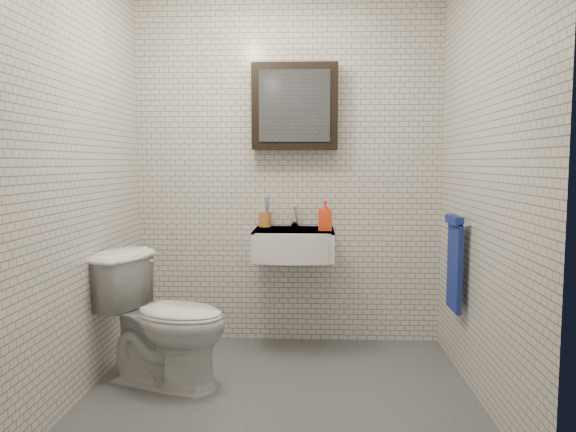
{
  "coord_description": "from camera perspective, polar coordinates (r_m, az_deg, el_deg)",
  "views": [
    {
      "loc": [
        0.19,
        -3.06,
        1.31
      ],
      "look_at": [
        0.02,
        0.45,
        0.97
      ],
      "focal_mm": 35.0,
      "sensor_mm": 36.0,
      "label": 1
    }
  ],
  "objects": [
    {
      "name": "towel_rail",
      "position": [
        3.56,
        16.57,
        -4.22
      ],
      "size": [
        0.09,
        0.3,
        0.58
      ],
      "color": "silver",
      "rests_on": "room_shell"
    },
    {
      "name": "faucet",
      "position": [
        4.01,
        0.68,
        -0.16
      ],
      "size": [
        0.06,
        0.2,
        0.15
      ],
      "color": "silver",
      "rests_on": "washbasin"
    },
    {
      "name": "washbasin",
      "position": [
        3.84,
        0.58,
        -2.84
      ],
      "size": [
        0.55,
        0.5,
        0.2
      ],
      "color": "white",
      "rests_on": "room_shell"
    },
    {
      "name": "ground",
      "position": [
        3.33,
        -0.82,
        -17.6
      ],
      "size": [
        2.2,
        2.0,
        0.01
      ],
      "primitive_type": "cube",
      "color": "#46494D",
      "rests_on": "ground"
    },
    {
      "name": "room_shell",
      "position": [
        3.07,
        -0.85,
        8.38
      ],
      "size": [
        2.22,
        2.02,
        2.51
      ],
      "color": "silver",
      "rests_on": "ground"
    },
    {
      "name": "toilet",
      "position": [
        3.43,
        -12.37,
        -10.17
      ],
      "size": [
        0.87,
        0.67,
        0.78
      ],
      "primitive_type": "imported",
      "rotation": [
        0.0,
        0.0,
        1.23
      ],
      "color": "white",
      "rests_on": "ground"
    },
    {
      "name": "mirror_cabinet",
      "position": [
        4.01,
        0.7,
        11.03
      ],
      "size": [
        0.6,
        0.15,
        0.6
      ],
      "color": "black",
      "rests_on": "room_shell"
    },
    {
      "name": "toothbrush_cup",
      "position": [
        4.03,
        -2.37,
        -0.26
      ],
      "size": [
        0.11,
        0.11,
        0.24
      ],
      "rotation": [
        0.0,
        0.0,
        -0.33
      ],
      "color": "#B8762E",
      "rests_on": "washbasin"
    },
    {
      "name": "soap_bottle",
      "position": [
        3.81,
        3.81,
        0.05
      ],
      "size": [
        0.1,
        0.1,
        0.2
      ],
      "primitive_type": "imported",
      "rotation": [
        0.0,
        0.0,
        -0.04
      ],
      "color": "orange",
      "rests_on": "washbasin"
    }
  ]
}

